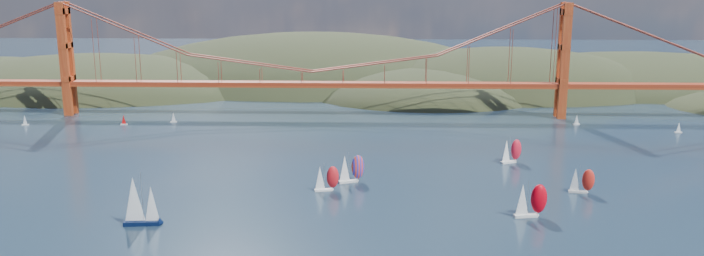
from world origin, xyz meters
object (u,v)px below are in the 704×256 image
Objects in this scene: racer_1 at (530,200)px; racer_2 at (581,180)px; racer_3 at (511,151)px; racer_rwb at (351,168)px; sloop_navy at (139,202)px; racer_0 at (326,178)px.

racer_2 is at bearing 37.66° from racer_1.
racer_3 is 63.42m from racer_rwb.
sloop_navy reaches higher than racer_rwb.
sloop_navy is at bearing -157.56° from racer_2.
racer_0 is at bearing 149.77° from racer_1.
racer_1 is 1.12× the size of racer_3.
sloop_navy is 133.10m from racer_3.
sloop_navy is 1.47× the size of racer_rwb.
sloop_navy reaches higher than racer_1.
sloop_navy reaches higher than racer_2.
racer_1 is 58.40m from racer_3.
racer_2 is at bearing -92.61° from racer_3.
sloop_navy is 133.69m from racer_2.
racer_1 is 31.07m from racer_2.
racer_rwb is at bearing 138.78° from racer_1.
racer_0 is 0.88× the size of racer_rwb.
racer_3 is at bearing 121.59° from racer_2.
racer_0 is at bearing -171.41° from racer_2.
racer_0 is 74.51m from racer_3.
sloop_navy is 70.42m from racer_rwb.
racer_1 is at bearing -53.28° from racer_rwb.
sloop_navy reaches higher than racer_0.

